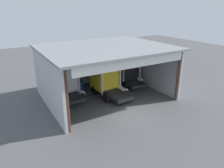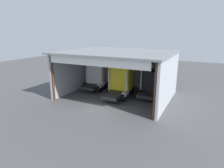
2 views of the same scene
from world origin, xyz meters
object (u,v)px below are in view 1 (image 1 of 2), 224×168
at_px(oil_drum, 78,84).
at_px(tool_cart, 79,86).
at_px(truck_white_yard_outside, 66,82).
at_px(truck_yellow_left_bay, 107,78).
at_px(truck_black_center_left_bay, 127,71).

relative_size(oil_drum, tool_cart, 0.87).
relative_size(truck_white_yard_outside, oil_drum, 5.09).
bearing_deg(truck_yellow_left_bay, truck_black_center_left_bay, 19.44).
distance_m(truck_yellow_left_bay, oil_drum, 4.39).
distance_m(truck_white_yard_outside, truck_black_center_left_bay, 7.78).
bearing_deg(truck_white_yard_outside, truck_black_center_left_bay, -1.91).
bearing_deg(oil_drum, truck_yellow_left_bay, -63.09).
distance_m(truck_white_yard_outside, tool_cart, 2.75).
relative_size(truck_black_center_left_bay, tool_cart, 4.68).
relative_size(truck_white_yard_outside, truck_yellow_left_bay, 0.83).
height_order(truck_white_yard_outside, oil_drum, truck_white_yard_outside).
relative_size(truck_black_center_left_bay, oil_drum, 5.39).
bearing_deg(tool_cart, truck_white_yard_outside, -144.56).
height_order(truck_yellow_left_bay, oil_drum, truck_yellow_left_bay).
height_order(truck_white_yard_outside, truck_yellow_left_bay, truck_yellow_left_bay).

